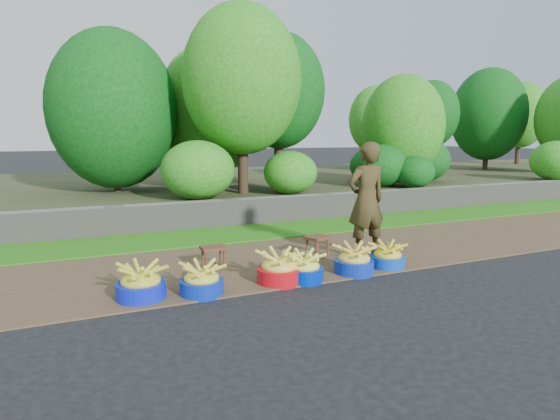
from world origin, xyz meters
name	(u,v)px	position (x,y,z in m)	size (l,w,h in m)	color
ground_plane	(333,283)	(0.00, 0.00, 0.00)	(120.00, 120.00, 0.00)	black
dirt_shoulder	(290,258)	(0.00, 1.25, 0.01)	(80.00, 2.50, 0.02)	brown
grass_verge	(244,233)	(0.00, 3.25, 0.02)	(80.00, 1.50, 0.04)	#2B7814
retaining_wall	(230,213)	(0.00, 4.10, 0.28)	(80.00, 0.35, 0.55)	slate
earth_bank	(178,189)	(0.00, 9.00, 0.25)	(80.00, 10.00, 0.50)	#3C3F24
vegetation	(299,113)	(3.32, 7.58, 2.50)	(31.56, 8.37, 4.27)	#332417
basin_a	(141,284)	(-2.29, 0.36, 0.19)	(0.55, 0.55, 0.41)	#0C1CCE
basin_b	(202,281)	(-1.63, 0.23, 0.17)	(0.51, 0.51, 0.38)	#0A26A4
basin_c	(279,269)	(-0.63, 0.26, 0.19)	(0.56, 0.56, 0.42)	red
basin_d	(304,268)	(-0.31, 0.21, 0.17)	(0.50, 0.50, 0.38)	#0023A4
basin_e	(354,261)	(0.45, 0.22, 0.18)	(0.53, 0.53, 0.40)	#0B2AAA
basin_f	(387,257)	(1.03, 0.26, 0.16)	(0.48, 0.48, 0.36)	#0D40C4
stool_left	(213,251)	(-1.20, 1.22, 0.26)	(0.34, 0.26, 0.30)	#532E1D
stool_right	(317,240)	(0.42, 1.17, 0.27)	(0.43, 0.38, 0.31)	#532E1D
vendor_woman	(366,200)	(1.07, 0.86, 0.88)	(0.63, 0.41, 1.73)	black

